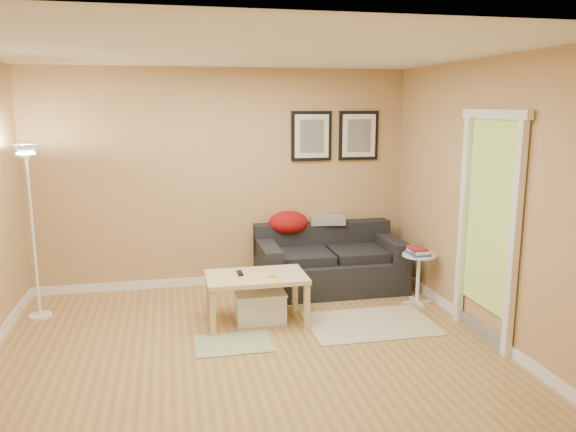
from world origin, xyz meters
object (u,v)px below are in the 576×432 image
at_px(storage_bin, 260,306).
at_px(book_stack, 418,251).
at_px(coffee_table, 256,299).
at_px(side_table, 418,279).
at_px(sofa, 330,259).
at_px(floor_lamp, 33,237).

relative_size(storage_bin, book_stack, 1.97).
bearing_deg(coffee_table, book_stack, 16.87).
xyz_separation_m(storage_bin, book_stack, (1.78, 0.14, 0.45)).
distance_m(coffee_table, book_stack, 1.86).
distance_m(coffee_table, side_table, 1.84).
xyz_separation_m(storage_bin, side_table, (1.80, 0.14, 0.12)).
bearing_deg(storage_bin, book_stack, 4.54).
bearing_deg(side_table, coffee_table, -174.48).
bearing_deg(coffee_table, side_table, 16.93).
relative_size(coffee_table, book_stack, 3.82).
bearing_deg(sofa, side_table, -39.98).
height_order(sofa, floor_lamp, floor_lamp).
relative_size(coffee_table, storage_bin, 1.94).
distance_m(storage_bin, side_table, 1.81).
height_order(coffee_table, side_table, side_table).
bearing_deg(book_stack, coffee_table, 165.92).
bearing_deg(side_table, book_stack, -168.13).
bearing_deg(storage_bin, sofa, 40.24).
xyz_separation_m(side_table, floor_lamp, (-4.02, 0.43, 0.57)).
distance_m(side_table, floor_lamp, 4.08).
bearing_deg(floor_lamp, storage_bin, -14.43).
relative_size(storage_bin, floor_lamp, 0.28).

